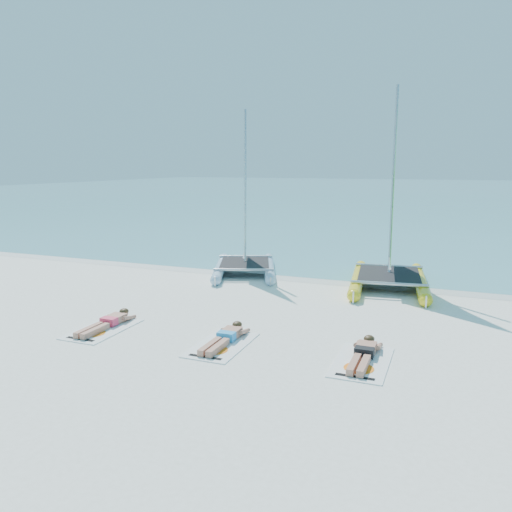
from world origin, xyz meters
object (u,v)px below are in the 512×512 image
Objects in this scene: catamaran_blue at (245,223)px; sunbather_a at (108,322)px; catamaran_yellow at (391,220)px; sunbather_b at (226,337)px; towel_b at (222,345)px; towel_a at (103,329)px; sunbather_c at (364,353)px; towel_c at (362,362)px.

catamaran_blue reaches higher than sunbather_a.
sunbather_b is (-2.56, -6.78, -1.89)m from catamaran_yellow.
sunbather_a is at bearing -116.54° from catamaran_blue.
catamaran_yellow is 7.69m from towel_b.
towel_a is 1.07× the size of sunbather_b.
sunbather_b is (2.97, 0.27, 0.11)m from towel_a.
sunbather_c is at bearing 2.91° from sunbather_b.
sunbather_a is at bearing 90.00° from towel_a.
towel_a is 1.00× the size of towel_c.
sunbather_a and sunbather_b have the same top height.
catamaran_yellow is at bearing 69.82° from towel_b.
catamaran_blue is 8.61m from towel_c.
sunbather_a is at bearing -177.79° from sunbather_c.
towel_c is (0.33, -6.82, -2.00)m from catamaran_yellow.
towel_b is at bearing -177.09° from towel_c.
catamaran_blue is at bearing 175.05° from catamaran_yellow.
towel_b is at bearing 1.53° from towel_a.
towel_c is 0.22m from sunbather_c.
sunbather_b is at bearing 5.22° from towel_a.
towel_b is (-2.56, -6.97, -2.00)m from catamaran_yellow.
sunbather_b is at bearing -177.09° from sunbather_c.
catamaran_yellow reaches higher than towel_a.
catamaran_yellow is 6.90m from sunbather_c.
sunbather_a reaches higher than towel_a.
catamaran_yellow is 9.18m from towel_a.
catamaran_blue is at bearing 128.91° from sunbather_c.
towel_b is (2.97, -0.11, -0.11)m from sunbather_a.
catamaran_yellow is 3.70× the size of sunbather_c.
towel_c is at bearing 2.21° from towel_a.
catamaran_yellow is 9.01m from sunbather_a.
towel_a is 5.86m from towel_c.
sunbather_c is (-0.00, 0.19, 0.11)m from towel_c.
sunbather_a is 0.93× the size of towel_b.
sunbather_c is at bearing 90.00° from towel_c.
sunbather_b is 2.89m from towel_c.
towel_a is 2.97m from towel_b.
catamaran_yellow reaches higher than towel_c.
catamaran_yellow is at bearing 69.30° from sunbather_b.
towel_c is at bearing -94.32° from catamaran_yellow.
towel_c is at bearing 2.91° from towel_b.
towel_b is at bearing -173.31° from sunbather_c.
towel_b is 0.22m from sunbather_b.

